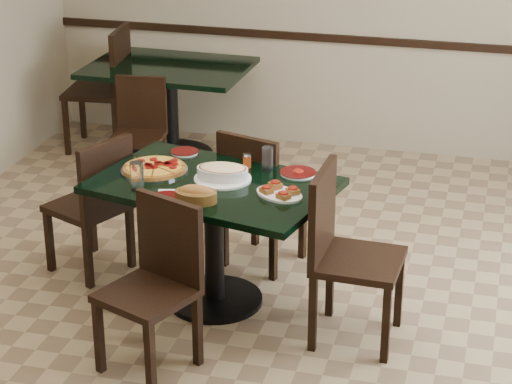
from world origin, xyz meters
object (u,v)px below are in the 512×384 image
(bruschetta_platter, at_px, (279,191))
(lasagna_casserole, at_px, (223,172))
(back_chair_near, at_px, (139,127))
(bread_basket, at_px, (196,195))
(main_table, at_px, (214,212))
(chair_near, at_px, (157,276))
(pepperoni_pizza, at_px, (154,168))
(chair_far, at_px, (257,193))
(back_table, at_px, (169,93))
(chair_right, at_px, (342,246))
(chair_left, at_px, (96,199))
(back_chair_left, at_px, (108,82))

(bruschetta_platter, bearing_deg, lasagna_casserole, -170.87)
(back_chair_near, bearing_deg, bread_basket, -67.31)
(main_table, distance_m, lasagna_casserole, 0.24)
(chair_near, distance_m, pepperoni_pizza, 0.85)
(chair_far, height_order, chair_near, chair_near)
(back_table, relative_size, chair_near, 1.40)
(lasagna_casserole, xyz_separation_m, bread_basket, (-0.05, -0.33, -0.01))
(chair_near, bearing_deg, back_table, 130.67)
(bread_basket, bearing_deg, pepperoni_pizza, 133.83)
(back_chair_near, relative_size, bread_basket, 3.47)
(chair_far, relative_size, chair_right, 0.92)
(lasagna_casserole, bearing_deg, chair_far, 76.47)
(chair_left, relative_size, back_chair_near, 1.10)
(chair_near, bearing_deg, pepperoni_pizza, 132.90)
(back_table, height_order, chair_right, chair_right)
(chair_far, bearing_deg, bruschetta_platter, 132.99)
(chair_far, bearing_deg, chair_near, 97.29)
(bruschetta_platter, bearing_deg, back_chair_near, 160.47)
(back_table, relative_size, back_chair_near, 1.56)
(chair_left, bearing_deg, lasagna_casserole, 105.45)
(lasagna_casserole, height_order, bread_basket, bread_basket)
(back_chair_left, xyz_separation_m, lasagna_casserole, (1.61, -2.19, 0.23))
(pepperoni_pizza, relative_size, bread_basket, 1.66)
(back_table, distance_m, back_chair_near, 0.58)
(back_chair_near, bearing_deg, chair_near, -73.50)
(back_table, height_order, chair_far, chair_far)
(chair_right, distance_m, bruschetta_platter, 0.44)
(back_chair_left, bearing_deg, back_table, 78.17)
(chair_near, distance_m, chair_left, 1.10)
(chair_left, xyz_separation_m, back_chair_near, (-0.28, 1.43, -0.05))
(chair_left, xyz_separation_m, lasagna_casserole, (0.83, -0.13, 0.31))
(chair_near, height_order, chair_left, chair_near)
(chair_right, distance_m, lasagna_casserole, 0.80)
(chair_far, distance_m, pepperoni_pizza, 0.70)
(back_chair_left, distance_m, lasagna_casserole, 2.73)
(back_chair_near, bearing_deg, chair_left, -85.68)
(chair_near, relative_size, chair_left, 1.02)
(back_chair_near, bearing_deg, chair_far, -49.73)
(chair_left, distance_m, bread_basket, 0.95)
(chair_left, relative_size, pepperoni_pizza, 2.29)
(chair_far, bearing_deg, chair_right, 151.13)
(chair_left, height_order, pepperoni_pizza, chair_left)
(back_chair_left, bearing_deg, chair_near, 21.13)
(back_chair_near, bearing_deg, bruschetta_platter, -55.78)
(chair_left, bearing_deg, back_chair_near, -144.87)
(back_table, xyz_separation_m, chair_right, (1.80, -2.36, 0.02))
(main_table, bearing_deg, chair_far, 89.34)
(chair_near, distance_m, chair_right, 0.99)
(back_table, height_order, lasagna_casserole, lasagna_casserole)
(pepperoni_pizza, distance_m, lasagna_casserole, 0.42)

